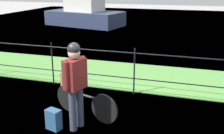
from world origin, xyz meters
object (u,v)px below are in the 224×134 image
bicycle_main (85,102)px  cyclist_person (75,79)px  wooden_crate (72,79)px  terrier_dog (72,70)px  backpack_on_paving (54,119)px  moored_boat_mid (85,13)px

bicycle_main → cyclist_person: 0.83m
cyclist_person → wooden_crate: bearing=121.5°
bicycle_main → terrier_dog: (-0.30, 0.09, 0.65)m
backpack_on_paving → wooden_crate: bearing=102.3°
wooden_crate → terrier_dog: bearing=-17.0°
moored_boat_mid → terrier_dog: bearing=-68.4°
cyclist_person → moored_boat_mid: 13.04m
cyclist_person → backpack_on_paving: (-0.40, -0.17, -0.80)m
wooden_crate → terrier_dog: 0.22m
moored_boat_mid → cyclist_person: bearing=-68.0°
wooden_crate → moored_boat_mid: 12.37m
wooden_crate → moored_boat_mid: moored_boat_mid is taller
cyclist_person → backpack_on_paving: 0.91m
bicycle_main → wooden_crate: size_ratio=3.82×
moored_boat_mid → backpack_on_paving: bearing=-69.9°
terrier_dog → backpack_on_paving: bearing=-95.3°
bicycle_main → cyclist_person: (0.03, -0.48, 0.68)m
moored_boat_mid → wooden_crate: bearing=-68.5°
bicycle_main → terrier_dog: 0.72m
terrier_dog → cyclist_person: (0.33, -0.57, 0.03)m
bicycle_main → terrier_dog: size_ratio=4.67×
bicycle_main → terrier_dog: terrier_dog is taller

